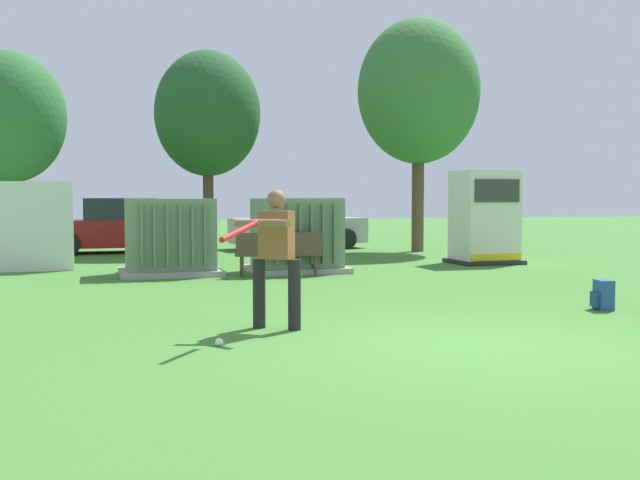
% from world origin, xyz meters
% --- Properties ---
extents(ground_plane, '(96.00, 96.00, 0.00)m').
position_xyz_m(ground_plane, '(0.00, 0.00, 0.00)').
color(ground_plane, '#3D752D').
extents(transformer_west, '(2.10, 1.70, 1.62)m').
position_xyz_m(transformer_west, '(-2.46, 8.90, 0.79)').
color(transformer_west, '#9E9B93').
rests_on(transformer_west, ground).
extents(transformer_mid_west, '(2.10, 1.70, 1.62)m').
position_xyz_m(transformer_mid_west, '(0.29, 8.76, 0.79)').
color(transformer_mid_west, '#9E9B93').
rests_on(transformer_mid_west, ground).
extents(generator_enclosure, '(1.60, 1.40, 2.30)m').
position_xyz_m(generator_enclosure, '(5.32, 9.49, 1.14)').
color(generator_enclosure, '#262626').
rests_on(generator_enclosure, ground).
extents(park_bench, '(1.83, 0.60, 0.92)m').
position_xyz_m(park_bench, '(-0.32, 7.92, 0.54)').
color(park_bench, '#4C3828').
rests_on(park_bench, ground).
extents(batter, '(1.18, 1.43, 1.74)m').
position_xyz_m(batter, '(-1.90, 1.61, 0.98)').
color(batter, black).
rests_on(batter, ground).
extents(sports_ball, '(0.09, 0.09, 0.09)m').
position_xyz_m(sports_ball, '(-2.73, 0.76, 0.04)').
color(sports_ball, white).
rests_on(sports_ball, ground).
extents(backpack, '(0.31, 0.36, 0.44)m').
position_xyz_m(backpack, '(3.10, 1.89, 0.21)').
color(backpack, '#264C8C').
rests_on(backpack, ground).
extents(tree_left, '(2.78, 2.78, 5.32)m').
position_xyz_m(tree_left, '(-5.98, 13.24, 3.65)').
color(tree_left, brown).
rests_on(tree_left, ground).
extents(tree_center_left, '(3.15, 3.15, 6.01)m').
position_xyz_m(tree_center_left, '(-0.66, 15.46, 4.13)').
color(tree_center_left, '#4C3828').
rests_on(tree_center_left, ground).
extents(tree_center_right, '(3.68, 3.68, 7.03)m').
position_xyz_m(tree_center_right, '(5.48, 13.91, 4.82)').
color(tree_center_right, brown).
rests_on(tree_center_right, ground).
extents(parked_car_leftmost, '(4.22, 1.96, 1.62)m').
position_xyz_m(parked_car_leftmost, '(-3.33, 16.06, 0.75)').
color(parked_car_leftmost, maroon).
rests_on(parked_car_leftmost, ground).
extents(parked_car_left_of_center, '(4.40, 2.37, 1.62)m').
position_xyz_m(parked_car_left_of_center, '(2.38, 16.24, 0.75)').
color(parked_car_left_of_center, '#B2B2B7').
rests_on(parked_car_left_of_center, ground).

